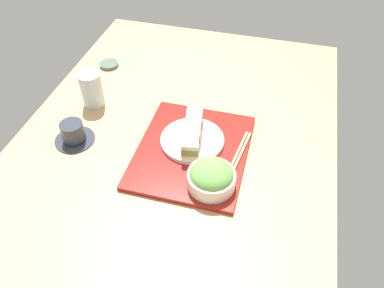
# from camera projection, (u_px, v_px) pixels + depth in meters

# --- Properties ---
(ground_plane) EXTENTS (1.40, 1.00, 0.03)m
(ground_plane) POSITION_uv_depth(u_px,v_px,m) (176.00, 141.00, 1.25)
(ground_plane) COLOR tan
(serving_tray) EXTENTS (0.40, 0.33, 0.01)m
(serving_tray) POSITION_uv_depth(u_px,v_px,m) (192.00, 151.00, 1.19)
(serving_tray) COLOR maroon
(serving_tray) RESTS_ON ground_plane
(sandwich_plate) EXTENTS (0.20, 0.20, 0.01)m
(sandwich_plate) POSITION_uv_depth(u_px,v_px,m) (192.00, 140.00, 1.20)
(sandwich_plate) COLOR white
(sandwich_plate) RESTS_ON serving_tray
(sandwich_near) EXTENTS (0.08, 0.06, 0.05)m
(sandwich_near) POSITION_uv_depth(u_px,v_px,m) (190.00, 145.00, 1.14)
(sandwich_near) COLOR beige
(sandwich_near) RESTS_ON sandwich_plate
(sandwich_middle) EXTENTS (0.08, 0.06, 0.05)m
(sandwich_middle) POSITION_uv_depth(u_px,v_px,m) (192.00, 132.00, 1.18)
(sandwich_middle) COLOR #EFE5C1
(sandwich_middle) RESTS_ON sandwich_plate
(sandwich_far) EXTENTS (0.08, 0.06, 0.05)m
(sandwich_far) POSITION_uv_depth(u_px,v_px,m) (194.00, 120.00, 1.21)
(sandwich_far) COLOR #EFE5C1
(sandwich_far) RESTS_ON sandwich_plate
(salad_bowl) EXTENTS (0.13, 0.13, 0.08)m
(salad_bowl) POSITION_uv_depth(u_px,v_px,m) (211.00, 177.00, 1.06)
(salad_bowl) COLOR silver
(salad_bowl) RESTS_ON serving_tray
(chopsticks_pair) EXTENTS (0.23, 0.05, 0.01)m
(chopsticks_pair) POSITION_uv_depth(u_px,v_px,m) (237.00, 157.00, 1.15)
(chopsticks_pair) COLOR tan
(chopsticks_pair) RESTS_ON serving_tray
(coffee_cup) EXTENTS (0.13, 0.13, 0.07)m
(coffee_cup) POSITION_uv_depth(u_px,v_px,m) (73.00, 133.00, 1.21)
(coffee_cup) COLOR #333842
(coffee_cup) RESTS_ON ground_plane
(drinking_glass) EXTENTS (0.08, 0.08, 0.12)m
(drinking_glass) POSITION_uv_depth(u_px,v_px,m) (92.00, 89.00, 1.32)
(drinking_glass) COLOR silver
(drinking_glass) RESTS_ON ground_plane
(small_sauce_dish) EXTENTS (0.07, 0.07, 0.01)m
(small_sauce_dish) POSITION_uv_depth(u_px,v_px,m) (109.00, 64.00, 1.53)
(small_sauce_dish) COLOR #4C6051
(small_sauce_dish) RESTS_ON ground_plane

